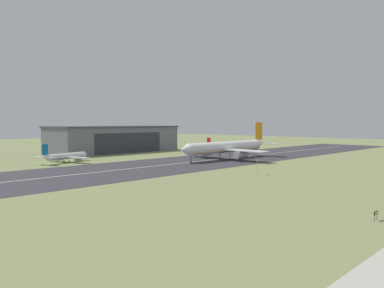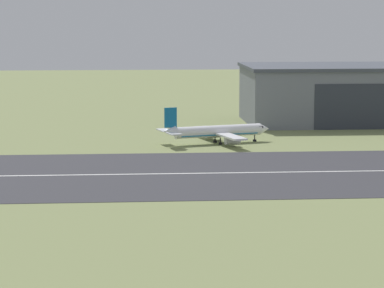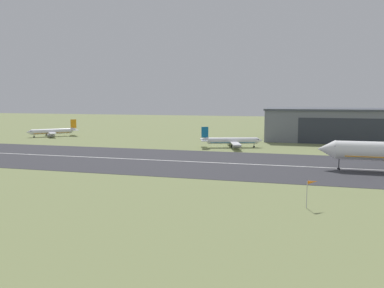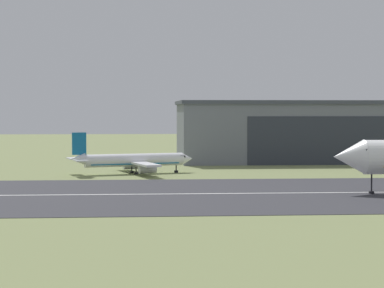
% 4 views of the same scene
% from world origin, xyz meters
% --- Properties ---
extents(ground_plane, '(715.58, 715.58, 0.00)m').
position_xyz_m(ground_plane, '(0.00, 62.43, 0.00)').
color(ground_plane, '#7A8451').
extents(runway_strip, '(475.58, 48.00, 0.06)m').
position_xyz_m(runway_strip, '(0.00, 124.87, 0.03)').
color(runway_strip, '#333338').
rests_on(runway_strip, ground_plane).
extents(runway_centreline, '(428.02, 0.70, 0.01)m').
position_xyz_m(runway_centreline, '(0.00, 124.87, 0.07)').
color(runway_centreline, silver).
rests_on(runway_centreline, runway_strip).
extents(hangar_building, '(74.73, 31.29, 15.15)m').
position_xyz_m(hangar_building, '(71.76, 198.60, 7.59)').
color(hangar_building, slate).
rests_on(hangar_building, ground_plane).
extents(airplane_landing, '(58.44, 45.42, 17.24)m').
position_xyz_m(airplane_landing, '(82.52, 122.47, 5.54)').
color(airplane_landing, white).
rests_on(airplane_landing, ground_plane).
extents(airplane_parked_west, '(26.07, 23.19, 8.45)m').
position_xyz_m(airplane_parked_west, '(23.24, 162.16, 2.69)').
color(airplane_parked_west, white).
rests_on(airplane_parked_west, ground_plane).
extents(airplane_parked_centre, '(20.01, 21.26, 8.73)m').
position_xyz_m(airplane_parked_centre, '(104.09, 159.75, 2.79)').
color(airplane_parked_centre, silver).
rests_on(airplane_parked_centre, ground_plane).
extents(windsock_pole, '(2.12, 1.89, 5.13)m').
position_xyz_m(windsock_pole, '(50.15, 82.69, 4.58)').
color(windsock_pole, '#B7B7BC').
rests_on(windsock_pole, ground_plane).
extents(runway_sign, '(1.77, 0.13, 1.64)m').
position_xyz_m(runway_sign, '(16.04, 34.24, 1.23)').
color(runway_sign, '#4C4C51').
rests_on(runway_sign, ground_plane).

